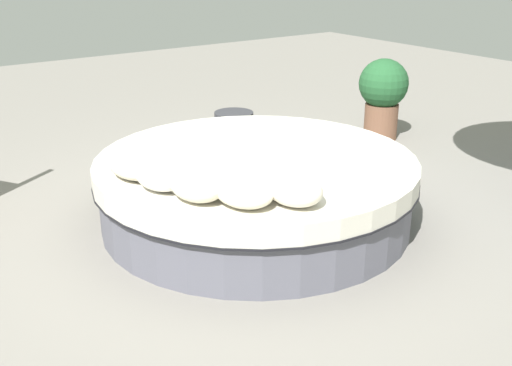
% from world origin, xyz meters
% --- Properties ---
extents(ground_plane, '(16.00, 16.00, 0.00)m').
position_xyz_m(ground_plane, '(0.00, 0.00, 0.00)').
color(ground_plane, gray).
extents(round_bed, '(2.48, 2.48, 0.53)m').
position_xyz_m(round_bed, '(0.00, 0.00, 0.27)').
color(round_bed, '#595966').
rests_on(round_bed, ground_plane).
extents(throw_pillow_0, '(0.50, 0.37, 0.16)m').
position_xyz_m(throw_pillow_0, '(-0.16, -0.91, 0.60)').
color(throw_pillow_0, beige).
rests_on(throw_pillow_0, round_bed).
extents(throw_pillow_1, '(0.42, 0.34, 0.20)m').
position_xyz_m(throw_pillow_1, '(0.15, -0.87, 0.63)').
color(throw_pillow_1, white).
rests_on(throw_pillow_1, round_bed).
extents(throw_pillow_2, '(0.43, 0.32, 0.20)m').
position_xyz_m(throw_pillow_2, '(0.44, -0.78, 0.62)').
color(throw_pillow_2, beige).
rests_on(throw_pillow_2, round_bed).
extents(throw_pillow_3, '(0.44, 0.34, 0.16)m').
position_xyz_m(throw_pillow_3, '(0.68, -0.58, 0.61)').
color(throw_pillow_3, beige).
rests_on(throw_pillow_3, round_bed).
extents(throw_pillow_4, '(0.42, 0.32, 0.19)m').
position_xyz_m(throw_pillow_4, '(0.86, -0.32, 0.62)').
color(throw_pillow_4, silver).
rests_on(throw_pillow_4, round_bed).
extents(planter, '(0.54, 0.54, 0.90)m').
position_xyz_m(planter, '(-0.98, 2.42, 0.52)').
color(planter, brown).
rests_on(planter, ground_plane).
extents(side_table, '(0.41, 0.41, 0.40)m').
position_xyz_m(side_table, '(-1.62, 0.87, 0.20)').
color(side_table, '#333338').
rests_on(side_table, ground_plane).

